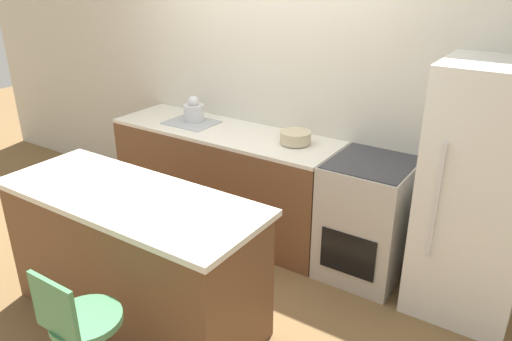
# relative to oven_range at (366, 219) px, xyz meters

# --- Properties ---
(ground_plane) EXTENTS (14.00, 14.00, 0.00)m
(ground_plane) POSITION_rel_oven_range_xyz_m (-1.04, -0.34, -0.47)
(ground_plane) COLOR brown
(wall_back) EXTENTS (8.00, 0.06, 2.60)m
(wall_back) POSITION_rel_oven_range_xyz_m (-1.04, 0.35, 0.83)
(wall_back) COLOR beige
(wall_back) RESTS_ON ground_plane
(back_counter) EXTENTS (2.07, 0.64, 0.94)m
(back_counter) POSITION_rel_oven_range_xyz_m (-1.35, 0.00, -0.00)
(back_counter) COLOR brown
(back_counter) RESTS_ON ground_plane
(kitchen_island) EXTENTS (1.84, 0.72, 0.93)m
(kitchen_island) POSITION_rel_oven_range_xyz_m (-1.09, -1.35, -0.00)
(kitchen_island) COLOR brown
(kitchen_island) RESTS_ON ground_plane
(oven_range) EXTENTS (0.60, 0.65, 0.94)m
(oven_range) POSITION_rel_oven_range_xyz_m (0.00, 0.00, 0.00)
(oven_range) COLOR #B7B2A8
(oven_range) RESTS_ON ground_plane
(refrigerator) EXTENTS (0.68, 0.67, 1.74)m
(refrigerator) POSITION_rel_oven_range_xyz_m (0.74, -0.00, 0.40)
(refrigerator) COLOR silver
(refrigerator) RESTS_ON ground_plane
(kettle) EXTENTS (0.18, 0.18, 0.23)m
(kettle) POSITION_rel_oven_range_xyz_m (-1.71, 0.05, 0.56)
(kettle) COLOR silver
(kettle) RESTS_ON back_counter
(mixing_bowl) EXTENTS (0.25, 0.25, 0.09)m
(mixing_bowl) POSITION_rel_oven_range_xyz_m (-0.66, 0.05, 0.52)
(mixing_bowl) COLOR #C1B28E
(mixing_bowl) RESTS_ON back_counter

